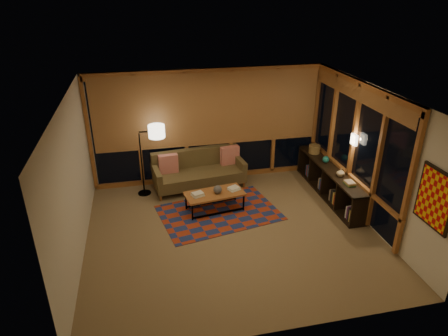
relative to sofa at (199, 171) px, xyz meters
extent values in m
cube|color=#977E56|center=(0.32, -2.00, -0.43)|extent=(5.50, 5.00, 0.01)
cube|color=white|center=(0.32, -2.00, 2.27)|extent=(5.50, 5.00, 0.01)
cube|color=beige|center=(0.32, 0.50, 0.92)|extent=(5.50, 0.01, 2.70)
cube|color=beige|center=(0.32, -4.50, 0.92)|extent=(5.50, 0.01, 2.70)
cube|color=beige|center=(-2.43, -2.00, 0.92)|extent=(0.01, 5.00, 2.70)
cube|color=beige|center=(3.07, -2.00, 0.92)|extent=(0.01, 5.00, 2.70)
cube|color=#9A3116|center=(0.22, -1.24, -0.42)|extent=(2.66, 2.03, 0.01)
sphere|color=black|center=(0.22, -1.12, 0.07)|extent=(0.23, 0.23, 0.18)
cylinder|color=olive|center=(2.79, -0.13, 0.36)|extent=(0.34, 0.34, 0.20)
sphere|color=#186257|center=(2.81, -0.71, 0.34)|extent=(0.19, 0.19, 0.16)
imported|color=tan|center=(2.81, -1.43, 0.35)|extent=(0.21, 0.21, 0.18)
camera|label=1|loc=(-1.21, -8.32, 4.00)|focal=32.00mm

